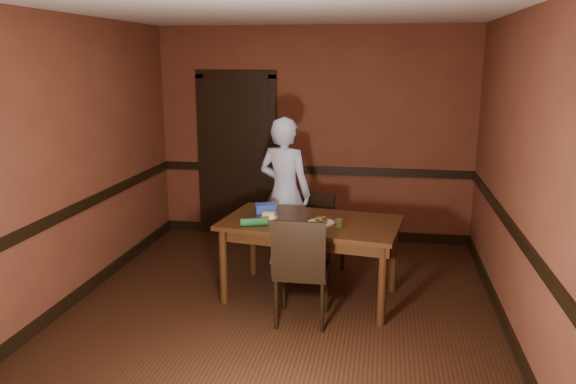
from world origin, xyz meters
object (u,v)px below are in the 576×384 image
(dining_table, at_px, (311,259))
(food_tub, at_px, (266,208))
(sauce_jar, at_px, (339,223))
(cheese_saucer, at_px, (269,215))
(sandwich_plate, at_px, (321,222))
(person, at_px, (285,193))
(chair_near, at_px, (302,269))
(chair_far, at_px, (322,235))

(dining_table, xyz_separation_m, food_tub, (-0.49, 0.22, 0.44))
(sauce_jar, distance_m, cheese_saucer, 0.73)
(sandwich_plate, distance_m, cheese_saucer, 0.54)
(food_tub, bearing_deg, person, 62.32)
(sandwich_plate, bearing_deg, food_tub, 153.54)
(chair_near, bearing_deg, food_tub, -57.43)
(chair_near, distance_m, food_tub, 0.94)
(chair_near, bearing_deg, chair_far, -92.67)
(chair_far, height_order, chair_near, chair_near)
(dining_table, bearing_deg, food_tub, 164.05)
(chair_far, relative_size, sandwich_plate, 3.39)
(chair_far, distance_m, sandwich_plate, 0.85)
(sandwich_plate, relative_size, food_tub, 1.03)
(chair_far, relative_size, person, 0.51)
(person, xyz_separation_m, food_tub, (-0.09, -0.61, -0.02))
(person, bearing_deg, food_tub, 99.98)
(sauce_jar, relative_size, food_tub, 0.32)
(chair_near, height_order, cheese_saucer, chair_near)
(cheese_saucer, bearing_deg, food_tub, 112.72)
(cheese_saucer, bearing_deg, dining_table, -5.55)
(dining_table, xyz_separation_m, person, (-0.41, 0.83, 0.45))
(chair_near, distance_m, sandwich_plate, 0.55)
(chair_far, bearing_deg, food_tub, -117.31)
(chair_far, relative_size, cheese_saucer, 5.21)
(person, bearing_deg, chair_near, 124.40)
(dining_table, relative_size, food_tub, 6.75)
(person, relative_size, sandwich_plate, 6.66)
(dining_table, xyz_separation_m, cheese_saucer, (-0.42, 0.04, 0.41))
(sandwich_plate, bearing_deg, cheese_saucer, 166.96)
(chair_far, bearing_deg, sauce_jar, -52.49)
(sandwich_plate, xyz_separation_m, cheese_saucer, (-0.52, 0.12, 0.00))
(dining_table, bearing_deg, sauce_jar, -24.32)
(sauce_jar, xyz_separation_m, food_tub, (-0.77, 0.39, 0.00))
(chair_near, relative_size, sauce_jar, 12.30)
(dining_table, height_order, sandwich_plate, sandwich_plate)
(cheese_saucer, bearing_deg, chair_near, -53.70)
(dining_table, xyz_separation_m, chair_far, (0.03, 0.68, 0.04))
(chair_far, distance_m, cheese_saucer, 0.86)
(person, xyz_separation_m, cheese_saucer, (-0.01, -0.79, -0.04))
(cheese_saucer, bearing_deg, chair_far, 54.83)
(chair_far, xyz_separation_m, person, (-0.44, 0.15, 0.41))
(chair_far, distance_m, sauce_jar, 0.97)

